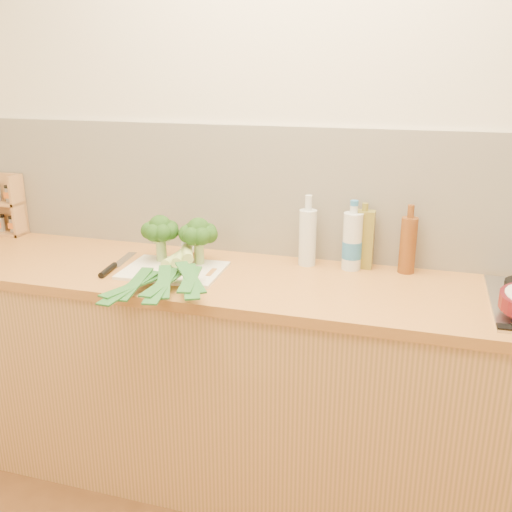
# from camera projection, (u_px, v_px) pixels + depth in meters

# --- Properties ---
(room_shell) EXTENTS (3.50, 3.50, 3.50)m
(room_shell) POSITION_uv_depth(u_px,v_px,m) (301.00, 194.00, 2.32)
(room_shell) COLOR beige
(room_shell) RESTS_ON ground
(counter) EXTENTS (3.20, 0.62, 0.90)m
(counter) POSITION_uv_depth(u_px,v_px,m) (281.00, 385.00, 2.29)
(counter) COLOR tan
(counter) RESTS_ON ground
(chopping_board) EXTENTS (0.39, 0.29, 0.01)m
(chopping_board) POSITION_uv_depth(u_px,v_px,m) (173.00, 270.00, 2.23)
(chopping_board) COLOR beige
(chopping_board) RESTS_ON counter
(broccoli_left) EXTENTS (0.15, 0.15, 0.19)m
(broccoli_left) POSITION_uv_depth(u_px,v_px,m) (160.00, 230.00, 2.29)
(broccoli_left) COLOR #8EB067
(broccoli_left) RESTS_ON chopping_board
(broccoli_right) EXTENTS (0.16, 0.16, 0.19)m
(broccoli_right) POSITION_uv_depth(u_px,v_px,m) (198.00, 233.00, 2.25)
(broccoli_right) COLOR #8EB067
(broccoli_right) RESTS_ON chopping_board
(leek_front) EXTENTS (0.11, 0.71, 0.04)m
(leek_front) POSITION_uv_depth(u_px,v_px,m) (167.00, 264.00, 2.21)
(leek_front) COLOR white
(leek_front) RESTS_ON chopping_board
(leek_mid) EXTENTS (0.18, 0.63, 0.04)m
(leek_mid) POSITION_uv_depth(u_px,v_px,m) (175.00, 265.00, 2.15)
(leek_mid) COLOR white
(leek_mid) RESTS_ON chopping_board
(leek_back) EXTENTS (0.32, 0.61, 0.04)m
(leek_back) POSITION_uv_depth(u_px,v_px,m) (188.00, 260.00, 2.15)
(leek_back) COLOR white
(leek_back) RESTS_ON chopping_board
(chefs_knife) EXTENTS (0.07, 0.32, 0.02)m
(chefs_knife) POSITION_uv_depth(u_px,v_px,m) (112.00, 267.00, 2.25)
(chefs_knife) COLOR silver
(chefs_knife) RESTS_ON counter
(spice_rack) EXTENTS (0.24, 0.10, 0.29)m
(spice_rack) POSITION_uv_depth(u_px,v_px,m) (1.00, 208.00, 2.72)
(spice_rack) COLOR #B3874C
(spice_rack) RESTS_ON counter
(oil_tin) EXTENTS (0.08, 0.05, 0.26)m
(oil_tin) POSITION_uv_depth(u_px,v_px,m) (363.00, 239.00, 2.24)
(oil_tin) COLOR olive
(oil_tin) RESTS_ON counter
(glass_bottle) EXTENTS (0.07, 0.07, 0.29)m
(glass_bottle) POSITION_uv_depth(u_px,v_px,m) (308.00, 236.00, 2.28)
(glass_bottle) COLOR silver
(glass_bottle) RESTS_ON counter
(amber_bottle) EXTENTS (0.06, 0.06, 0.27)m
(amber_bottle) POSITION_uv_depth(u_px,v_px,m) (408.00, 244.00, 2.19)
(amber_bottle) COLOR brown
(amber_bottle) RESTS_ON counter
(water_bottle) EXTENTS (0.08, 0.08, 0.26)m
(water_bottle) POSITION_uv_depth(u_px,v_px,m) (352.00, 243.00, 2.23)
(water_bottle) COLOR silver
(water_bottle) RESTS_ON counter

